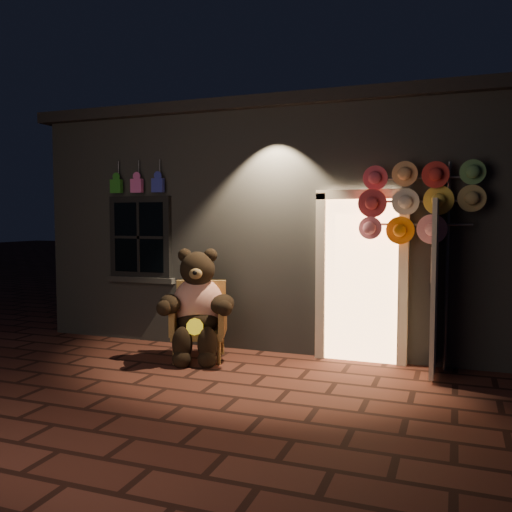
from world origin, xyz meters
The scene contains 5 objects.
ground centered at (0.00, 0.00, 0.00)m, with size 60.00×60.00×0.00m, color #52291F.
shop_building centered at (0.00, 3.99, 1.74)m, with size 7.30×5.95×3.51m.
wicker_armchair centered at (-0.65, 0.88, 0.50)m, with size 0.84×0.81×1.00m.
teddy_bear centered at (-0.63, 0.76, 0.71)m, with size 1.00×0.94×1.46m.
hat_rack centered at (2.02, 1.28, 2.03)m, with size 1.42×0.22×2.51m.
Camera 1 is at (2.48, -5.43, 1.83)m, focal length 38.00 mm.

